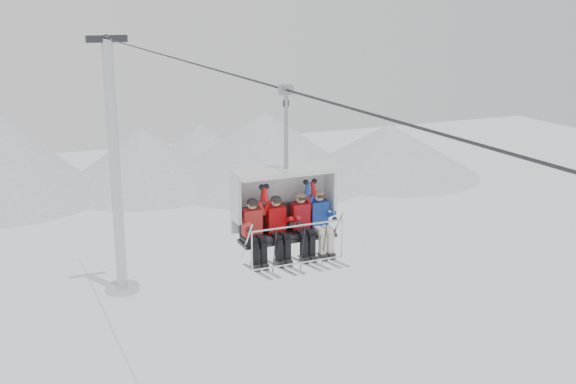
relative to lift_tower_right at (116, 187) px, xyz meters
name	(u,v)px	position (x,y,z in m)	size (l,w,h in m)	color
ridgeline	(47,165)	(-1.58, 20.05, -2.94)	(72.00, 21.00, 7.00)	silver
lift_tower_right	(116,187)	(0.00, 0.00, 0.00)	(2.00, 1.80, 13.48)	silver
haul_cable	(288,90)	(0.00, -22.00, 7.52)	(0.06, 0.06, 50.00)	#2A2A2F
chairlift_carrier	(284,201)	(0.00, -21.76, 4.91)	(2.45, 1.17, 3.98)	black
skier_far_left	(254,229)	(-0.88, -22.07, 4.44)	(0.42, 1.69, 1.66)	red
skier_center_left	(277,226)	(-0.29, -22.07, 4.44)	(0.42, 1.69, 1.66)	red
skier_center_right	(302,222)	(0.33, -22.07, 4.44)	(0.42, 1.69, 1.66)	#B5121B
skier_far_right	(320,220)	(0.80, -22.07, 4.44)	(0.42, 1.69, 1.66)	#1B3EA2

